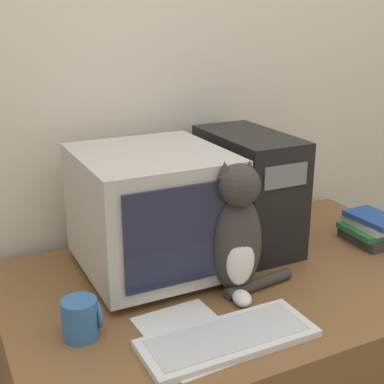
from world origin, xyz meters
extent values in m
cube|color=beige|center=(0.00, 0.94, 1.25)|extent=(7.00, 0.05, 2.50)
cube|color=brown|center=(0.00, 0.44, 0.36)|extent=(1.41, 0.88, 0.73)
cube|color=#BCB7AD|center=(-0.23, 0.60, 0.74)|extent=(0.30, 0.27, 0.02)
cube|color=#BCB7AD|center=(-0.23, 0.60, 0.93)|extent=(0.42, 0.44, 0.36)
cube|color=#1E2338|center=(-0.23, 0.37, 0.93)|extent=(0.34, 0.01, 0.28)
cube|color=black|center=(0.14, 0.64, 0.92)|extent=(0.22, 0.41, 0.39)
cube|color=slate|center=(0.14, 0.43, 1.03)|extent=(0.15, 0.01, 0.07)
cube|color=silver|center=(-0.21, 0.16, 0.74)|extent=(0.44, 0.17, 0.02)
cube|color=silver|center=(-0.21, 0.16, 0.75)|extent=(0.40, 0.14, 0.00)
ellipsoid|color=#38332D|center=(-0.06, 0.38, 0.88)|extent=(0.19, 0.19, 0.29)
ellipsoid|color=white|center=(-0.08, 0.32, 0.85)|extent=(0.09, 0.06, 0.16)
sphere|color=#38332D|center=(-0.07, 0.35, 1.06)|extent=(0.14, 0.14, 0.12)
cone|color=#38332D|center=(-0.11, 0.36, 1.10)|extent=(0.04, 0.04, 0.04)
cone|color=#38332D|center=(-0.05, 0.35, 1.10)|extent=(0.04, 0.04, 0.04)
ellipsoid|color=white|center=(-0.09, 0.29, 0.75)|extent=(0.07, 0.09, 0.04)
cylinder|color=#38332D|center=(0.00, 0.34, 0.75)|extent=(0.23, 0.06, 0.03)
cube|color=#383333|center=(0.53, 0.45, 0.75)|extent=(0.14, 0.18, 0.03)
cube|color=#28703D|center=(0.54, 0.46, 0.77)|extent=(0.16, 0.18, 0.02)
cube|color=beige|center=(0.54, 0.46, 0.80)|extent=(0.13, 0.19, 0.03)
cube|color=#234793|center=(0.54, 0.45, 0.82)|extent=(0.13, 0.19, 0.02)
cylinder|color=navy|center=(-0.26, 0.25, 0.73)|extent=(0.15, 0.02, 0.01)
cube|color=white|center=(-0.28, 0.22, 0.73)|extent=(0.22, 0.31, 0.00)
cylinder|color=#33669E|center=(-0.53, 0.34, 0.78)|extent=(0.09, 0.09, 0.10)
torus|color=#33669E|center=(-0.48, 0.34, 0.78)|extent=(0.01, 0.07, 0.07)
camera|label=1|loc=(-0.79, -0.81, 1.50)|focal=50.00mm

